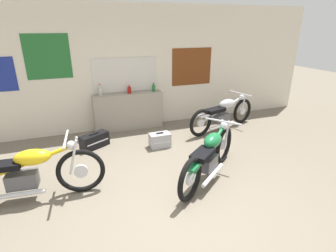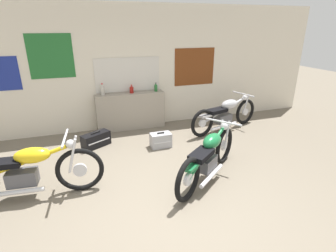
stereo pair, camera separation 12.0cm
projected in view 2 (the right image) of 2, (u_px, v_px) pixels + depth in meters
The scene contains 11 objects.
ground_plane at pixel (177, 211), 3.52m from camera, with size 24.00×24.00×0.00m, color #706656.
wall_back at pixel (126, 69), 5.99m from camera, with size 10.00×0.07×2.80m.
sill_counter at pixel (131, 111), 6.19m from camera, with size 1.60×0.28×0.86m.
bottle_leftmost at pixel (103, 90), 5.84m from camera, with size 0.09×0.09×0.26m.
bottle_left_center at pixel (132, 89), 6.03m from camera, with size 0.09×0.09×0.19m.
bottle_center at pixel (156, 87), 6.19m from camera, with size 0.07×0.07×0.20m.
motorcycle_yellow at pixel (26, 171), 3.65m from camera, with size 2.10×0.64×0.89m.
motorcycle_silver at pixel (225, 114), 6.10m from camera, with size 1.99×0.80×0.80m.
motorcycle_green at pixel (209, 156), 4.12m from camera, with size 1.59×1.27×0.83m.
hard_case_black at pixel (96, 140), 5.34m from camera, with size 0.62×0.48×0.31m.
hard_case_silver at pixel (161, 140), 5.32m from camera, with size 0.42×0.26×0.31m.
Camera 2 is at (-1.03, -2.68, 2.33)m, focal length 28.00 mm.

